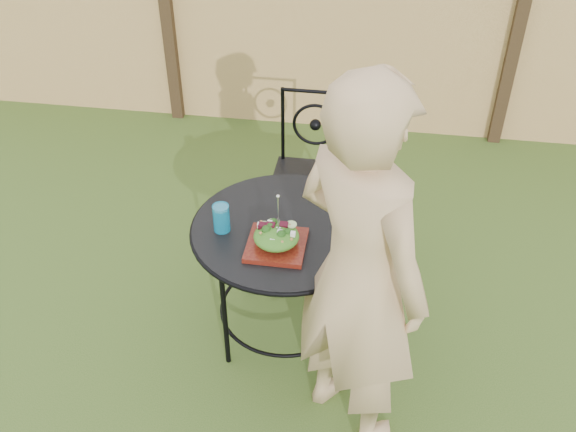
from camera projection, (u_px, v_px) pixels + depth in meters
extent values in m
plane|color=#264516|center=(293.00, 316.00, 3.60)|extent=(60.00, 60.00, 0.00)
cube|color=#ECBD74|center=(337.00, 18.00, 4.78)|extent=(8.00, 0.05, 1.80)
cube|color=black|center=(166.00, 5.00, 4.87)|extent=(0.09, 0.09, 1.90)
cube|color=black|center=(519.00, 24.00, 4.55)|extent=(0.09, 0.09, 1.90)
cylinder|color=black|center=(285.00, 228.00, 3.09)|extent=(0.90, 0.90, 0.02)
torus|color=black|center=(285.00, 229.00, 3.09)|extent=(0.92, 0.92, 0.02)
torus|color=black|center=(286.00, 306.00, 3.42)|extent=(0.70, 0.70, 0.02)
cylinder|color=black|center=(341.00, 255.00, 3.48)|extent=(0.03, 0.03, 0.71)
cylinder|color=black|center=(246.00, 245.00, 3.55)|extent=(0.03, 0.03, 0.71)
cylinder|color=black|center=(224.00, 313.00, 3.14)|extent=(0.03, 0.03, 0.71)
cylinder|color=black|center=(331.00, 326.00, 3.07)|extent=(0.03, 0.03, 0.71)
cube|color=black|center=(310.00, 181.00, 3.87)|extent=(0.46, 0.46, 0.03)
cylinder|color=black|center=(316.00, 92.00, 3.74)|extent=(0.42, 0.02, 0.02)
torus|color=black|center=(315.00, 125.00, 3.87)|extent=(0.28, 0.02, 0.28)
cylinder|color=black|center=(272.00, 228.00, 3.88)|extent=(0.02, 0.02, 0.44)
cylinder|color=black|center=(338.00, 235.00, 3.83)|extent=(0.02, 0.02, 0.44)
cylinder|color=black|center=(283.00, 191.00, 4.19)|extent=(0.02, 0.02, 0.44)
cylinder|color=black|center=(344.00, 196.00, 4.15)|extent=(0.02, 0.02, 0.44)
cylinder|color=black|center=(283.00, 125.00, 3.91)|extent=(0.02, 0.02, 0.50)
cylinder|color=black|center=(348.00, 130.00, 3.86)|extent=(0.02, 0.02, 0.50)
imported|color=tan|center=(359.00, 277.00, 2.54)|extent=(0.78, 0.75, 1.80)
cube|color=#3F0909|center=(276.00, 245.00, 2.96)|extent=(0.27, 0.27, 0.02)
ellipsoid|color=#235614|center=(276.00, 236.00, 2.92)|extent=(0.21, 0.21, 0.08)
cylinder|color=silver|center=(278.00, 214.00, 2.84)|extent=(0.01, 0.01, 0.18)
cylinder|color=#0D7299|center=(221.00, 218.00, 3.02)|extent=(0.08, 0.08, 0.14)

